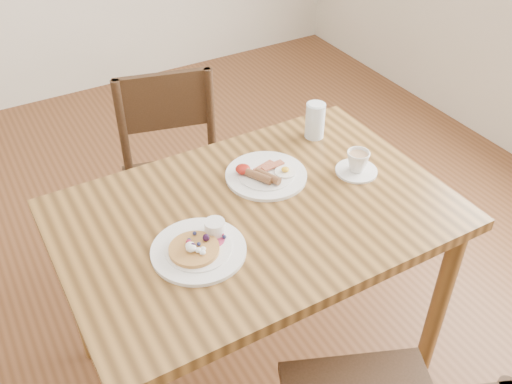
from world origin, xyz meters
TOP-DOWN VIEW (x-y plane):
  - ground at (0.00, 0.00)m, footprint 5.00×5.00m
  - dining_table at (0.00, 0.00)m, footprint 1.20×0.80m
  - chair_far at (-0.02, 0.63)m, footprint 0.51×0.51m
  - pancake_plate at (-0.23, -0.08)m, footprint 0.27×0.27m
  - breakfast_plate at (0.11, 0.13)m, footprint 0.27×0.27m
  - teacup_saucer at (0.39, 0.01)m, footprint 0.14×0.14m
  - water_glass at (0.39, 0.26)m, footprint 0.07×0.07m

SIDE VIEW (x-z plane):
  - ground at x=0.00m, z-range 0.00..0.00m
  - chair_far at x=-0.02m, z-range 0.05..0.93m
  - dining_table at x=0.00m, z-range 0.28..1.03m
  - breakfast_plate at x=0.11m, z-range 0.74..0.78m
  - pancake_plate at x=-0.23m, z-range 0.74..0.79m
  - teacup_saucer at x=0.39m, z-range 0.74..0.82m
  - water_glass at x=0.39m, z-range 0.75..0.88m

